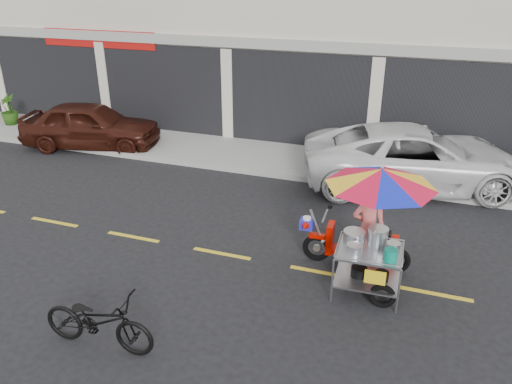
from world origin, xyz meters
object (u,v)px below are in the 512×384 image
(maroon_sedan, at_px, (91,125))
(food_vendor_rig, at_px, (373,209))
(near_bicycle, at_px, (98,321))
(white_pickup, at_px, (415,157))

(maroon_sedan, distance_m, food_vendor_rig, 10.15)
(near_bicycle, distance_m, food_vendor_rig, 4.67)
(maroon_sedan, height_order, white_pickup, white_pickup)
(maroon_sedan, bearing_deg, food_vendor_rig, -129.67)
(near_bicycle, bearing_deg, maroon_sedan, 33.99)
(maroon_sedan, xyz_separation_m, white_pickup, (9.54, 0.17, 0.06))
(near_bicycle, height_order, food_vendor_rig, food_vendor_rig)
(near_bicycle, bearing_deg, white_pickup, -29.83)
(maroon_sedan, relative_size, food_vendor_rig, 1.77)
(maroon_sedan, xyz_separation_m, near_bicycle, (5.59, -7.52, -0.25))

